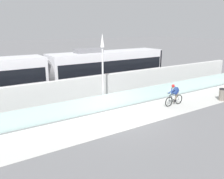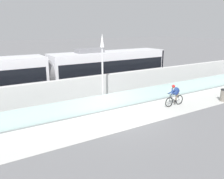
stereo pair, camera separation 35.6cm
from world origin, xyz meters
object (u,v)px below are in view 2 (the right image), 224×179
(lamp_post_antenna, at_px, (102,62))
(cyclist_on_bike, at_px, (175,95))
(trash_bin, at_px, (224,95))
(tram, at_px, (48,75))

(lamp_post_antenna, bearing_deg, cyclist_on_bike, -24.16)
(cyclist_on_bike, relative_size, trash_bin, 1.84)
(cyclist_on_bike, height_order, trash_bin, cyclist_on_bike)
(tram, xyz_separation_m, cyclist_on_bike, (7.16, -6.85, -1.11))
(tram, xyz_separation_m, lamp_post_antenna, (2.37, -4.70, 1.40))
(cyclist_on_bike, bearing_deg, trash_bin, -17.19)
(tram, height_order, cyclist_on_bike, tram)
(tram, xyz_separation_m, trash_bin, (11.20, -8.10, -1.41))
(lamp_post_antenna, distance_m, trash_bin, 9.87)
(cyclist_on_bike, distance_m, trash_bin, 4.24)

